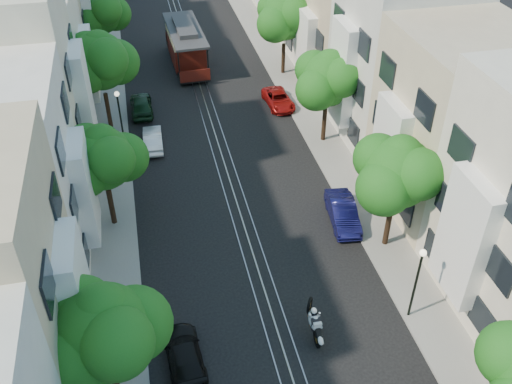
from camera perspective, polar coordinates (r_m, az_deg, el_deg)
ground at (r=45.57m, az=-5.23°, el=9.30°), size 200.00×200.00×0.00m
sidewalk_east at (r=46.85m, az=3.70°, el=10.28°), size 2.50×80.00×0.12m
sidewalk_west at (r=45.37m, az=-14.41°, el=8.19°), size 2.50×80.00×0.12m
rail_left at (r=45.51m, az=-5.92°, el=9.23°), size 0.06×80.00×0.02m
rail_slot at (r=45.57m, az=-5.23°, el=9.31°), size 0.06×80.00×0.02m
rail_right at (r=45.63m, az=-4.54°, el=9.39°), size 0.06×80.00×0.02m
lane_line at (r=45.57m, az=-5.23°, el=9.30°), size 0.08×80.00×0.01m
townhouses_east at (r=46.16m, az=9.76°, el=16.36°), size 7.75×72.00×12.00m
townhouses_west at (r=43.71m, az=-21.59°, el=12.98°), size 7.75×72.00×11.76m
tree_e_b at (r=29.26m, az=14.07°, el=1.76°), size 4.93×4.08×6.68m
tree_e_c at (r=38.02m, az=7.28°, el=11.01°), size 4.84×3.99×6.52m
tree_e_d at (r=47.58m, az=2.95°, el=17.05°), size 5.01×4.16×6.85m
tree_w_a at (r=21.74m, az=-14.88°, el=-13.57°), size 4.93×4.08×6.68m
tree_w_b at (r=31.08m, az=-15.00°, el=3.12°), size 4.72×3.87×6.27m
tree_w_c at (r=40.48m, az=-15.27°, el=12.41°), size 5.13×4.28×7.09m
tree_w_d at (r=50.90m, az=-15.23°, el=16.90°), size 4.84×3.99×6.52m
lamp_east at (r=26.73m, az=15.90°, el=-7.87°), size 0.32×0.32×4.16m
lamp_west at (r=38.73m, az=-13.49°, el=7.84°), size 0.32×0.32×4.16m
sportbike_rider at (r=26.57m, az=5.86°, el=-12.76°), size 0.53×2.19×1.57m
cable_car at (r=50.53m, az=-7.03°, el=14.51°), size 3.00×8.70×3.31m
parked_car_e_mid at (r=32.79m, az=8.68°, el=-2.04°), size 1.84×4.14×1.32m
parked_car_e_far at (r=44.14m, az=2.26°, el=9.25°), size 2.03×3.99×1.08m
parked_car_w_near at (r=25.93m, az=-7.20°, el=-15.81°), size 1.83×3.94×1.11m
parked_car_w_mid at (r=39.63m, az=-10.29°, el=5.22°), size 1.35×3.61×1.18m
parked_car_w_far at (r=43.94m, az=-11.40°, el=8.58°), size 1.60×3.97×1.35m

